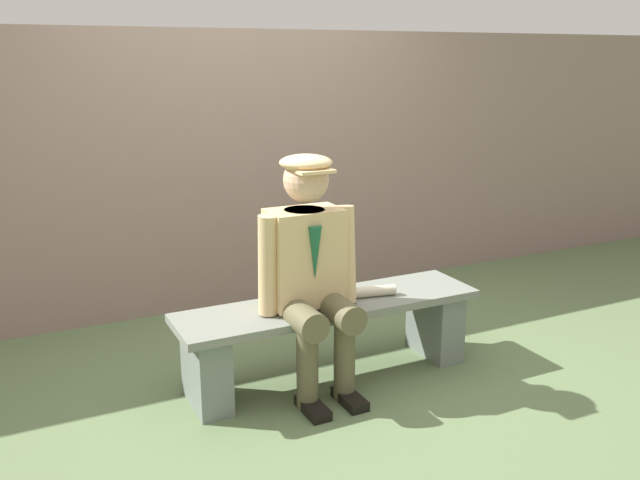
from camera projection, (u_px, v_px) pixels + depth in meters
name	position (u px, v px, depth m)	size (l,w,h in m)	color
ground_plane	(330.00, 377.00, 3.77)	(30.00, 30.00, 0.00)	#5A7048
bench	(330.00, 329.00, 3.70)	(1.68, 0.43, 0.44)	slate
seated_man	(310.00, 266.00, 3.48)	(0.55, 0.55, 1.25)	tan
rolled_magazine	(371.00, 292.00, 3.73)	(0.06, 0.06, 0.27)	beige
stadium_wall	(235.00, 169.00, 4.79)	(12.00, 0.24, 1.89)	gray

